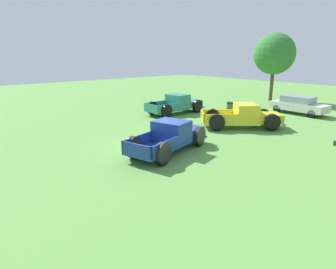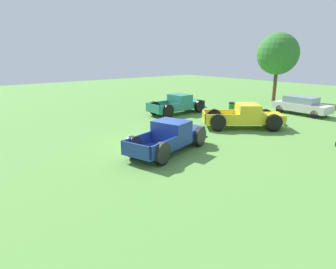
{
  "view_description": "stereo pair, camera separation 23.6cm",
  "coord_description": "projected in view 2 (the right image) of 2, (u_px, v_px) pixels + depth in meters",
  "views": [
    {
      "loc": [
        11.41,
        -9.13,
        4.75
      ],
      "look_at": [
        0.85,
        -0.06,
        0.9
      ],
      "focal_mm": 31.19,
      "sensor_mm": 36.0,
      "label": 1
    },
    {
      "loc": [
        11.56,
        -8.95,
        4.75
      ],
      "look_at": [
        0.85,
        -0.06,
        0.9
      ],
      "focal_mm": 31.19,
      "sensor_mm": 36.0,
      "label": 2
    }
  ],
  "objects": [
    {
      "name": "pickup_truck_foreground",
      "position": [
        172.0,
        136.0,
        14.77
      ],
      "size": [
        3.06,
        5.31,
        1.54
      ],
      "color": "navy",
      "rests_on": "ground_plane"
    },
    {
      "name": "trash_can",
      "position": [
        232.0,
        108.0,
        23.89
      ],
      "size": [
        0.59,
        0.59,
        0.95
      ],
      "color": "#2D6B2D",
      "rests_on": "ground_plane"
    },
    {
      "name": "pickup_truck_behind_left",
      "position": [
        248.0,
        117.0,
        19.18
      ],
      "size": [
        4.83,
        5.2,
        1.61
      ],
      "color": "yellow",
      "rests_on": "ground_plane"
    },
    {
      "name": "sedan_distant_a",
      "position": [
        302.0,
        105.0,
        23.64
      ],
      "size": [
        4.37,
        1.9,
        1.44
      ],
      "color": "silver",
      "rests_on": "ground_plane"
    },
    {
      "name": "oak_tree_east",
      "position": [
        278.0,
        54.0,
        29.25
      ],
      "size": [
        4.13,
        4.13,
        6.83
      ],
      "color": "brown",
      "rests_on": "ground_plane"
    },
    {
      "name": "pickup_truck_behind_right",
      "position": [
        180.0,
        104.0,
        24.07
      ],
      "size": [
        2.05,
        5.16,
        1.57
      ],
      "color": "#2D8475",
      "rests_on": "ground_plane"
    },
    {
      "name": "ground_plane",
      "position": [
        159.0,
        147.0,
        15.35
      ],
      "size": [
        80.0,
        80.0,
        0.0
      ],
      "primitive_type": "plane",
      "color": "#5B9342"
    }
  ]
}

